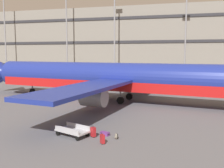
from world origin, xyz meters
The scene contains 12 objects.
ground_plane centered at (0.00, 0.00, 0.00)m, with size 600.00×600.00×0.00m, color #5B5B60.
terminal_structure centered at (0.00, 46.61, 9.56)m, with size 141.19×21.41×19.12m.
airliner centered at (-1.21, 0.63, 3.07)m, with size 43.42×35.37×10.84m.
light_mast_far_left centered at (-41.89, 31.44, 13.85)m, with size 1.80×0.50×24.26m.
light_mast_left centered at (-22.72, 31.44, 13.88)m, with size 1.80×0.50×24.32m.
light_mast_center_left centered at (-9.53, 31.44, 12.86)m, with size 1.80×0.50×22.33m.
light_mast_center_right centered at (7.85, 31.44, 11.56)m, with size 1.80×0.50×19.81m.
suitcase_red centered at (1.64, -15.59, 0.36)m, with size 0.44×0.46×0.80m.
suitcase_orange centered at (0.55, -14.40, 0.42)m, with size 0.46×0.44×0.97m.
suitcase_scuffed centered at (1.28, -13.75, 0.14)m, with size 0.79×0.61×0.28m.
backpack_black centered at (2.33, -14.38, 0.21)m, with size 0.34×0.38×0.49m.
baggage_cart centered at (-1.10, -14.57, 0.43)m, with size 3.33×2.13×0.82m.
Camera 1 is at (6.77, -32.21, 6.31)m, focal length 40.87 mm.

